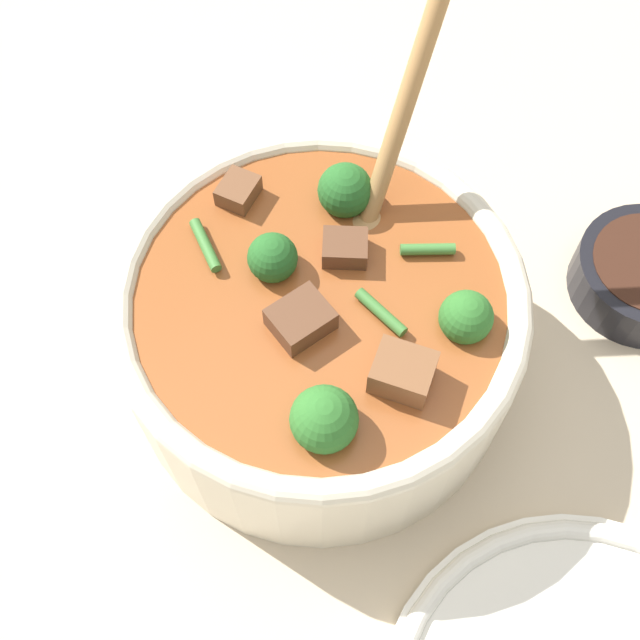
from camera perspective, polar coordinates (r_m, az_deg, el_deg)
The scene contains 2 objects.
ground_plane at distance 0.56m, azimuth -0.00°, elevation -3.16°, with size 4.00×4.00×0.00m, color #C6B293.
stew_bowl at distance 0.51m, azimuth 0.05°, elevation -0.35°, with size 0.29×0.25×0.23m.
Camera 1 is at (0.17, 0.17, 0.51)m, focal length 45.00 mm.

